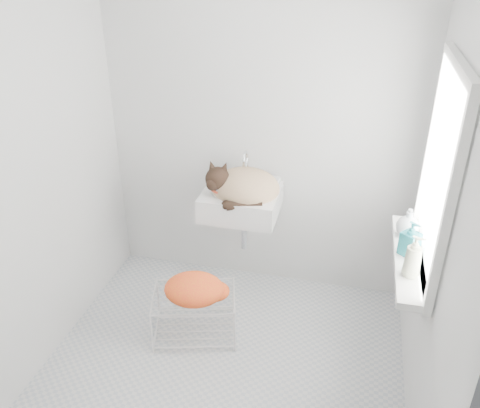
% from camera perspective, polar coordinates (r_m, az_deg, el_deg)
% --- Properties ---
extents(floor, '(2.20, 2.00, 0.02)m').
position_cam_1_polar(floor, '(3.33, -1.86, -17.60)').
color(floor, silver).
rests_on(floor, ground).
extents(back_wall, '(2.20, 0.02, 2.50)m').
position_cam_1_polar(back_wall, '(3.50, 2.25, 9.08)').
color(back_wall, silver).
rests_on(back_wall, ground).
extents(right_wall, '(0.02, 2.00, 2.50)m').
position_cam_1_polar(right_wall, '(2.55, 22.26, -0.53)').
color(right_wall, silver).
rests_on(right_wall, ground).
extents(left_wall, '(0.02, 2.00, 2.50)m').
position_cam_1_polar(left_wall, '(3.06, -22.54, 4.14)').
color(left_wall, silver).
rests_on(left_wall, ground).
extents(window_glass, '(0.01, 0.80, 1.00)m').
position_cam_1_polar(window_glass, '(2.68, 21.88, 3.36)').
color(window_glass, white).
rests_on(window_glass, right_wall).
extents(window_frame, '(0.04, 0.90, 1.10)m').
position_cam_1_polar(window_frame, '(2.68, 21.57, 3.40)').
color(window_frame, white).
rests_on(window_frame, right_wall).
extents(windowsill, '(0.16, 0.88, 0.04)m').
position_cam_1_polar(windowsill, '(2.91, 18.64, -5.80)').
color(windowsill, white).
rests_on(windowsill, right_wall).
extents(sink, '(0.52, 0.45, 0.21)m').
position_cam_1_polar(sink, '(3.43, 0.15, 1.47)').
color(sink, white).
rests_on(sink, back_wall).
extents(faucet, '(0.19, 0.13, 0.19)m').
position_cam_1_polar(faucet, '(3.53, 0.84, 4.76)').
color(faucet, silver).
rests_on(faucet, sink).
extents(cat, '(0.48, 0.38, 0.30)m').
position_cam_1_polar(cat, '(3.39, 0.26, 1.94)').
color(cat, tan).
rests_on(cat, sink).
extents(wire_rack, '(0.61, 0.50, 0.32)m').
position_cam_1_polar(wire_rack, '(3.45, -5.16, -12.42)').
color(wire_rack, silver).
rests_on(wire_rack, floor).
extents(towel, '(0.42, 0.32, 0.16)m').
position_cam_1_polar(towel, '(3.29, -5.20, -10.31)').
color(towel, orange).
rests_on(towel, wire_rack).
extents(bottle_a, '(0.10, 0.10, 0.20)m').
position_cam_1_polar(bottle_a, '(2.73, 18.70, -7.69)').
color(bottle_a, beige).
rests_on(bottle_a, windowsill).
extents(bottle_b, '(0.13, 0.13, 0.20)m').
position_cam_1_polar(bottle_b, '(2.90, 18.50, -5.40)').
color(bottle_b, '#196770').
rests_on(bottle_b, windowsill).
extents(bottle_c, '(0.16, 0.16, 0.17)m').
position_cam_1_polar(bottle_c, '(3.08, 18.32, -3.39)').
color(bottle_c, white).
rests_on(bottle_c, windowsill).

